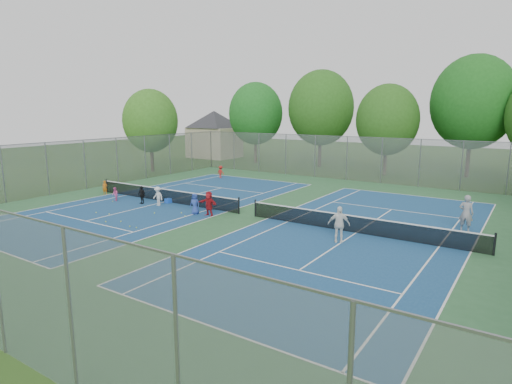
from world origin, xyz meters
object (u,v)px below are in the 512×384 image
net_right (356,225)px  ball_hopper (194,199)px  instructor (466,213)px  net_left (165,196)px  ball_crate (168,201)px

net_right → ball_hopper: bearing=175.6°
instructor → net_left: bearing=14.6°
net_right → ball_hopper: (-12.13, 0.93, -0.19)m
net_right → ball_crate: (-13.57, -0.17, -0.30)m
net_right → instructor: size_ratio=6.47×
net_left → ball_crate: size_ratio=34.84×
ball_crate → ball_hopper: bearing=37.4°
net_left → ball_hopper: bearing=26.4°
net_right → ball_hopper: size_ratio=24.33×
net_right → instructor: (4.70, 3.56, 0.54)m
ball_crate → instructor: size_ratio=0.19×
net_right → instructor: instructor is taller
ball_crate → instructor: 18.67m
ball_hopper → instructor: (16.83, 2.63, 0.73)m
net_right → ball_crate: 13.57m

